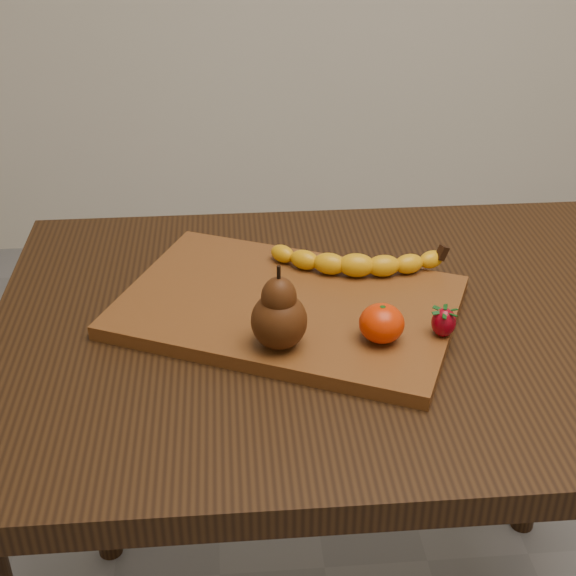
{
  "coord_description": "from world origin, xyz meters",
  "views": [
    {
      "loc": [
        -0.17,
        -0.92,
        1.35
      ],
      "look_at": [
        -0.09,
        0.02,
        0.8
      ],
      "focal_mm": 50.0,
      "sensor_mm": 36.0,
      "label": 1
    }
  ],
  "objects": [
    {
      "name": "cutting_board",
      "position": [
        -0.09,
        0.02,
        0.77
      ],
      "size": [
        0.53,
        0.46,
        0.02
      ],
      "primitive_type": "cube",
      "rotation": [
        0.0,
        0.0,
        -0.42
      ],
      "color": "brown",
      "rests_on": "table"
    },
    {
      "name": "table",
      "position": [
        0.0,
        0.0,
        0.66
      ],
      "size": [
        1.0,
        0.7,
        0.76
      ],
      "color": "black",
      "rests_on": "ground"
    },
    {
      "name": "pear",
      "position": [
        -0.11,
        -0.09,
        0.84
      ],
      "size": [
        0.09,
        0.09,
        0.11
      ],
      "primitive_type": null,
      "rotation": [
        0.0,
        0.0,
        0.31
      ],
      "color": "#46210B",
      "rests_on": "cutting_board"
    },
    {
      "name": "banana",
      "position": [
        0.01,
        0.08,
        0.8
      ],
      "size": [
        0.23,
        0.09,
        0.03
      ],
      "primitive_type": null,
      "rotation": [
        0.0,
        0.0,
        -0.16
      ],
      "color": "#F0AB0B",
      "rests_on": "cutting_board"
    },
    {
      "name": "mandarin",
      "position": [
        0.02,
        -0.09,
        0.8
      ],
      "size": [
        0.08,
        0.08,
        0.05
      ],
      "primitive_type": "ellipsoid",
      "rotation": [
        0.0,
        0.0,
        -0.41
      ],
      "color": "red",
      "rests_on": "cutting_board"
    },
    {
      "name": "strawberry",
      "position": [
        0.1,
        -0.08,
        0.8
      ],
      "size": [
        0.04,
        0.04,
        0.04
      ],
      "primitive_type": null,
      "rotation": [
        0.0,
        0.0,
        0.22
      ],
      "color": "maroon",
      "rests_on": "cutting_board"
    }
  ]
}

